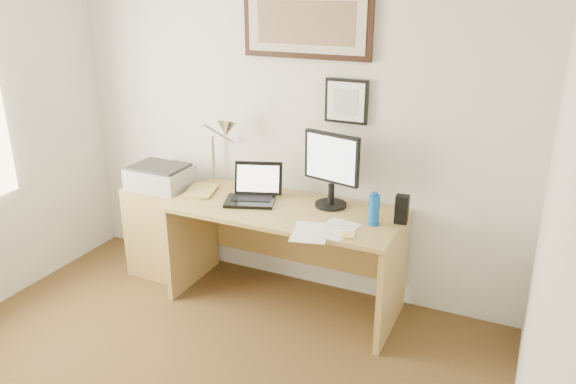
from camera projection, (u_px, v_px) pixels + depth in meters
The scene contains 18 objects.
wall_back at pixel (287, 123), 4.04m from camera, with size 3.50×0.02×2.50m, color silver.
wall_right at pixel (541, 328), 1.66m from camera, with size 0.02×4.00×2.50m, color silver.
side_cabinet at pixel (165, 229), 4.44m from camera, with size 0.50×0.40×0.73m, color #A18043.
water_bottle at pixel (374, 210), 3.55m from camera, with size 0.07×0.07×0.20m, color #0D51AB.
bottle_cap at pixel (375, 194), 3.51m from camera, with size 0.04×0.04×0.02m, color #0D51AB.
speaker at pixel (402, 209), 3.58m from camera, with size 0.08×0.07×0.19m, color black.
paper_sheet_a at pixel (310, 232), 3.47m from camera, with size 0.22×0.32×0.00m, color white.
paper_sheet_b at pixel (336, 229), 3.51m from camera, with size 0.21×0.30×0.00m, color white.
sticky_pad at pixel (347, 235), 3.42m from camera, with size 0.09×0.09×0.01m, color #D6CE65.
marker_pen at pixel (336, 225), 3.56m from camera, with size 0.02×0.02×0.14m, color white.
book at pixel (188, 190), 4.14m from camera, with size 0.20×0.28×0.02m, color tan.
desk at pixel (290, 234), 4.00m from camera, with size 1.60×0.70×0.75m.
laptop at pixel (253, 193), 3.95m from camera, with size 0.40×0.40×0.26m.
lcd_monitor at pixel (331, 166), 3.77m from camera, with size 0.42×0.22×0.52m.
printer at pixel (160, 177), 4.25m from camera, with size 0.44×0.34×0.18m.
desk_lamp at pixel (225, 131), 4.06m from camera, with size 0.29×0.27×0.53m.
picture_large at pixel (306, 23), 3.71m from camera, with size 0.92×0.04×0.47m.
picture_small at pixel (346, 101), 3.77m from camera, with size 0.30×0.03×0.30m.
Camera 1 is at (1.66, -1.59, 2.21)m, focal length 35.00 mm.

